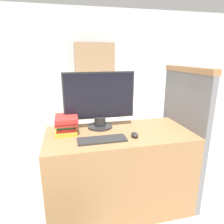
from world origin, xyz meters
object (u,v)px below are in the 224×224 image
mouse (135,135)px  book_stack (66,124)px  keyboard (102,140)px  monitor (100,101)px

mouse → book_stack: book_stack is taller
keyboard → mouse: (0.28, 0.01, 0.01)m
keyboard → book_stack: book_stack is taller
monitor → keyboard: 0.39m
monitor → keyboard: monitor is taller
mouse → book_stack: 0.60m
monitor → book_stack: size_ratio=2.43×
keyboard → book_stack: 0.38m
keyboard → book_stack: (-0.27, 0.25, 0.07)m
monitor → mouse: size_ratio=7.43×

